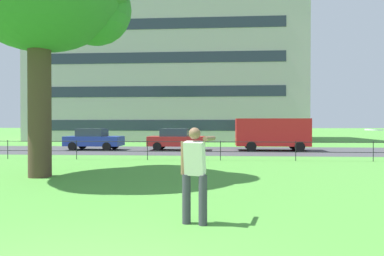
# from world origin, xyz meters

# --- Properties ---
(street_strip) EXTENTS (80.00, 7.74, 0.01)m
(street_strip) POSITION_xyz_m (0.00, 19.80, 0.00)
(street_strip) COLOR #424247
(street_strip) RESTS_ON ground
(park_fence) EXTENTS (33.99, 0.04, 1.00)m
(park_fence) POSITION_xyz_m (0.00, 13.54, 0.67)
(park_fence) COLOR black
(park_fence) RESTS_ON ground
(person_thrower) EXTENTS (0.66, 0.75, 1.80)m
(person_thrower) POSITION_xyz_m (1.23, 2.54, 0.98)
(person_thrower) COLOR #383842
(person_thrower) RESTS_ON ground
(frisbee) EXTENTS (0.30, 0.30, 0.04)m
(frisbee) POSITION_xyz_m (4.18, 1.99, 1.77)
(frisbee) COLOR white
(car_blue_right) EXTENTS (4.06, 1.94, 1.54)m
(car_blue_right) POSITION_xyz_m (-7.10, 19.97, 0.78)
(car_blue_right) COLOR #233899
(car_blue_right) RESTS_ON ground
(car_red_far_left) EXTENTS (4.04, 1.89, 1.54)m
(car_red_far_left) POSITION_xyz_m (-1.16, 20.17, 0.78)
(car_red_far_left) COLOR red
(car_red_far_left) RESTS_ON ground
(panel_van_left) EXTENTS (5.04, 2.18, 2.24)m
(panel_van_left) POSITION_xyz_m (5.60, 20.22, 1.27)
(panel_van_left) COLOR red
(panel_van_left) RESTS_ON ground
(apartment_building_background) EXTENTS (30.07, 15.03, 17.65)m
(apartment_building_background) POSITION_xyz_m (-3.87, 37.75, 8.83)
(apartment_building_background) COLOR #B7B2AD
(apartment_building_background) RESTS_ON ground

